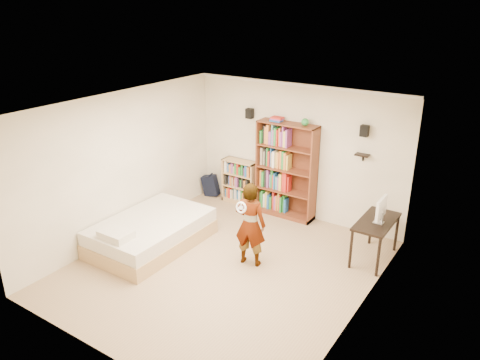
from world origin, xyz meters
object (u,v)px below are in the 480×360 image
object	(u,v)px
tall_bookshelf	(286,171)
daybed	(151,229)
computer_desk	(374,240)
low_bookshelf	(240,182)
person	(250,224)

from	to	relation	value
tall_bookshelf	daybed	world-z (taller)	tall_bookshelf
tall_bookshelf	computer_desk	distance (m)	2.29
tall_bookshelf	low_bookshelf	xyz separation A→B (m)	(-1.13, 0.04, -0.49)
tall_bookshelf	person	world-z (taller)	tall_bookshelf
low_bookshelf	computer_desk	bearing A→B (deg)	-12.75
person	daybed	bearing A→B (deg)	2.93
low_bookshelf	tall_bookshelf	bearing A→B (deg)	-1.78
tall_bookshelf	person	size ratio (longest dim) A/B	1.34
low_bookshelf	daybed	size ratio (longest dim) A/B	0.45
low_bookshelf	person	xyz separation A→B (m)	(1.53, -2.01, 0.25)
computer_desk	daybed	world-z (taller)	computer_desk
low_bookshelf	daybed	distance (m)	2.49
low_bookshelf	daybed	bearing A→B (deg)	-96.38
computer_desk	daybed	distance (m)	3.91
low_bookshelf	daybed	xyz separation A→B (m)	(-0.28, -2.47, -0.16)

